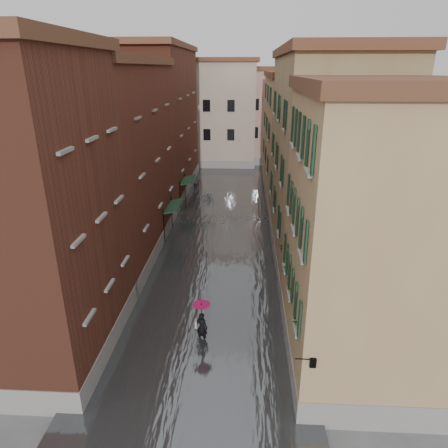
# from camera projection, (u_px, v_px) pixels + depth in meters

# --- Properties ---
(ground) EXTENTS (120.00, 120.00, 0.00)m
(ground) POSITION_uv_depth(u_px,v_px,m) (205.00, 325.00, 20.43)
(ground) COLOR #555557
(ground) RESTS_ON ground
(floodwater) EXTENTS (10.00, 60.00, 0.20)m
(floodwater) POSITION_uv_depth(u_px,v_px,m) (221.00, 229.00, 32.48)
(floodwater) COLOR #464A4E
(floodwater) RESTS_ON ground
(building_left_near) EXTENTS (6.00, 8.00, 13.00)m
(building_left_near) POSITION_uv_depth(u_px,v_px,m) (29.00, 218.00, 16.56)
(building_left_near) COLOR brown
(building_left_near) RESTS_ON ground
(building_left_mid) EXTENTS (6.00, 14.00, 12.50)m
(building_left_mid) POSITION_uv_depth(u_px,v_px,m) (113.00, 164.00, 26.88)
(building_left_mid) COLOR maroon
(building_left_mid) RESTS_ON ground
(building_left_far) EXTENTS (6.00, 16.00, 14.00)m
(building_left_far) POSITION_uv_depth(u_px,v_px,m) (159.00, 124.00, 40.55)
(building_left_far) COLOR brown
(building_left_far) RESTS_ON ground
(building_right_near) EXTENTS (6.00, 8.00, 11.50)m
(building_right_near) POSITION_uv_depth(u_px,v_px,m) (369.00, 242.00, 16.11)
(building_right_near) COLOR #A97E57
(building_right_near) RESTS_ON ground
(building_right_mid) EXTENTS (6.00, 14.00, 13.00)m
(building_right_mid) POSITION_uv_depth(u_px,v_px,m) (323.00, 163.00, 26.07)
(building_right_mid) COLOR #99895C
(building_right_mid) RESTS_ON ground
(building_right_far) EXTENTS (6.00, 16.00, 11.50)m
(building_right_far) POSITION_uv_depth(u_px,v_px,m) (296.00, 138.00, 40.28)
(building_right_far) COLOR #A97E57
(building_right_far) RESTS_ON ground
(building_end_cream) EXTENTS (12.00, 9.00, 13.00)m
(building_end_cream) POSITION_uv_depth(u_px,v_px,m) (210.00, 114.00, 53.54)
(building_end_cream) COLOR #BDAA96
(building_end_cream) RESTS_ON ground
(building_end_pink) EXTENTS (10.00, 9.00, 12.00)m
(building_end_pink) POSITION_uv_depth(u_px,v_px,m) (276.00, 117.00, 55.12)
(building_end_pink) COLOR tan
(building_end_pink) RESTS_ON ground
(awning_near) EXTENTS (1.09, 3.22, 2.80)m
(awning_near) POSITION_uv_depth(u_px,v_px,m) (173.00, 207.00, 30.28)
(awning_near) COLOR #16321F
(awning_near) RESTS_ON ground
(awning_far) EXTENTS (1.09, 3.10, 2.80)m
(awning_far) POSITION_uv_depth(u_px,v_px,m) (187.00, 181.00, 37.26)
(awning_far) COLOR #16321F
(awning_far) RESTS_ON ground
(wall_lantern) EXTENTS (0.71, 0.22, 0.35)m
(wall_lantern) POSITION_uv_depth(u_px,v_px,m) (312.00, 362.00, 13.53)
(wall_lantern) COLOR black
(wall_lantern) RESTS_ON ground
(window_planters) EXTENTS (0.59, 7.84, 0.84)m
(window_planters) POSITION_uv_depth(u_px,v_px,m) (291.00, 274.00, 18.27)
(window_planters) COLOR #9F5434
(window_planters) RESTS_ON ground
(pedestrian_main) EXTENTS (0.87, 0.87, 2.06)m
(pedestrian_main) POSITION_uv_depth(u_px,v_px,m) (202.00, 320.00, 18.83)
(pedestrian_main) COLOR black
(pedestrian_main) RESTS_ON ground
(pedestrian_far) EXTENTS (0.78, 0.61, 1.58)m
(pedestrian_far) POSITION_uv_depth(u_px,v_px,m) (196.00, 191.00, 39.93)
(pedestrian_far) COLOR black
(pedestrian_far) RESTS_ON ground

